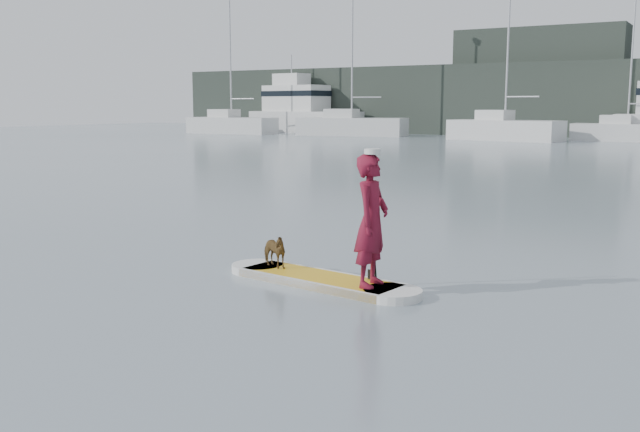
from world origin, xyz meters
The scene contains 12 objects.
ground centered at (0.00, 0.00, 0.00)m, with size 140.00×140.00×0.00m, color slate.
paddleboard centered at (0.41, -0.07, 0.06)m, with size 3.28×1.13×0.12m.
paddler centered at (1.30, -0.19, 1.02)m, with size 0.66×0.43×1.80m, color maroon.
white_cap centered at (1.30, -0.19, 1.96)m, with size 0.22×0.22×0.07m, color silver.
dog centered at (-0.50, 0.05, 0.38)m, with size 0.28×0.62×0.52m, color brown.
paddle centered at (1.14, 0.12, 0.80)m, with size 0.10×0.30×2.00m.
sailboat_a centered at (-34.72, 43.20, 0.86)m, with size 8.52×2.72×12.36m.
sailboat_b centered at (-23.11, 44.62, 0.95)m, with size 9.47×4.01×13.64m.
sailboat_c centered at (-9.63, 43.15, 0.87)m, with size 8.54×4.08×11.77m.
sailboat_d centered at (-1.74, 46.21, 0.78)m, with size 7.46×2.37×10.97m.
motor_yacht_b centered at (-30.48, 48.43, 2.03)m, with size 11.37×5.19×7.23m.
shore_building_west centered at (-10.00, 54.00, 4.50)m, with size 14.00×4.00×9.00m, color black.
Camera 1 is at (5.55, -8.73, 2.57)m, focal length 40.00 mm.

